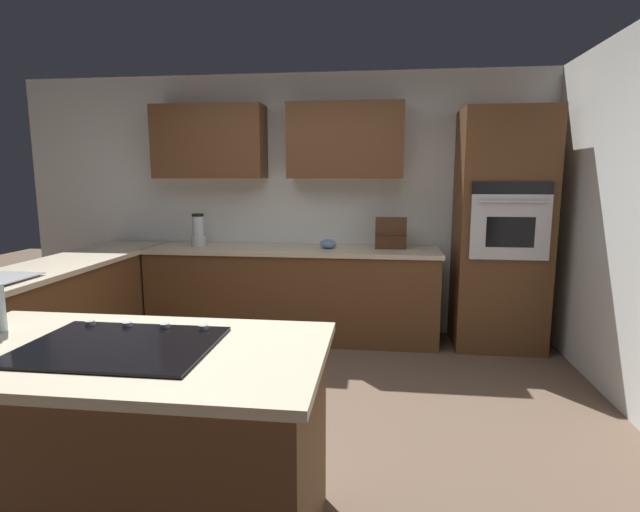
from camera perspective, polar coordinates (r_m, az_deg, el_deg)
name	(u,v)px	position (r m, az deg, el deg)	size (l,w,h in m)	color
ground_plane	(262,421)	(3.42, -6.81, -18.55)	(14.00, 14.00, 0.00)	brown
wall_back	(300,189)	(5.04, -2.32, 7.74)	(6.00, 0.44, 2.60)	silver
lower_cabinets_back	(293,295)	(4.87, -3.21, -4.56)	(2.80, 0.60, 0.86)	brown
countertop_back	(292,250)	(4.78, -3.26, 0.69)	(2.84, 0.64, 0.04)	beige
lower_cabinets_side	(54,324)	(4.48, -28.52, -6.91)	(0.60, 2.90, 0.86)	brown
countertop_side	(49,268)	(4.38, -28.97, -1.24)	(0.64, 2.94, 0.04)	beige
island_base	(127,454)	(2.38, -21.53, -20.58)	(1.60, 0.82, 0.86)	brown
island_top	(120,352)	(2.20, -22.23, -10.29)	(1.68, 0.90, 0.04)	beige
wall_oven	(501,231)	(4.80, 20.29, 2.74)	(0.80, 0.66, 2.18)	brown
cooktop	(120,345)	(2.19, -22.20, -9.57)	(0.76, 0.56, 0.03)	black
blender	(198,232)	(5.04, -13.95, 2.69)	(0.15, 0.15, 0.32)	silver
mixing_bowl	(328,244)	(4.74, 0.94, 1.43)	(0.16, 0.16, 0.09)	#668CB2
spice_rack	(391,233)	(4.76, 8.23, 2.64)	(0.30, 0.11, 0.30)	#472B19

